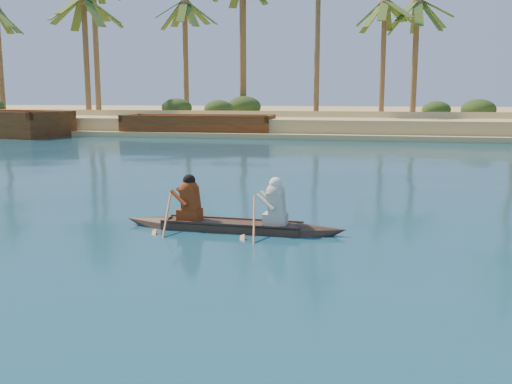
# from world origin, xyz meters

# --- Properties ---
(ground) EXTENTS (160.00, 160.00, 0.00)m
(ground) POSITION_xyz_m (0.00, 0.00, 0.00)
(ground) COLOR #0B3146
(ground) RESTS_ON ground
(sandy_embankment) EXTENTS (150.00, 51.00, 1.50)m
(sandy_embankment) POSITION_xyz_m (0.00, 46.89, 0.53)
(sandy_embankment) COLOR tan
(sandy_embankment) RESTS_ON ground
(palm_grove) EXTENTS (110.00, 14.00, 16.00)m
(palm_grove) POSITION_xyz_m (0.00, 35.00, 8.00)
(palm_grove) COLOR #396122
(palm_grove) RESTS_ON ground
(shrub_cluster) EXTENTS (100.00, 6.00, 2.40)m
(shrub_cluster) POSITION_xyz_m (0.00, 31.50, 1.20)
(shrub_cluster) COLOR #223B15
(shrub_cluster) RESTS_ON ground
(canoe) EXTENTS (5.13, 0.81, 1.41)m
(canoe) POSITION_xyz_m (-2.02, -4.00, 0.27)
(canoe) COLOR #3D2C21
(canoe) RESTS_ON ground
(barge_mid) EXTENTS (11.11, 4.09, 1.83)m
(barge_mid) POSITION_xyz_m (-12.00, 24.40, 0.64)
(barge_mid) COLOR brown
(barge_mid) RESTS_ON ground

